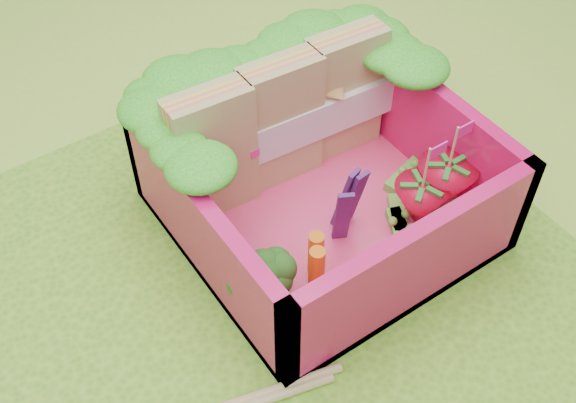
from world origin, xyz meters
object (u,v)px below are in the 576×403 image
(bento_box, at_px, (323,180))
(sandwich_stack, at_px, (282,122))
(strawberry_right, at_px, (444,187))
(broccoli, at_px, (264,274))
(strawberry_left, at_px, (419,205))

(bento_box, bearing_deg, sandwich_stack, 89.20)
(bento_box, xyz_separation_m, sandwich_stack, (0.00, 0.34, 0.10))
(sandwich_stack, height_order, strawberry_right, sandwich_stack)
(broccoli, xyz_separation_m, strawberry_right, (0.97, -0.04, -0.02))
(strawberry_left, relative_size, strawberry_right, 0.94)
(bento_box, bearing_deg, strawberry_left, -43.16)
(bento_box, height_order, broccoli, bento_box)
(sandwich_stack, bearing_deg, strawberry_left, -63.41)
(broccoli, distance_m, strawberry_left, 0.81)
(sandwich_stack, distance_m, strawberry_right, 0.81)
(broccoli, distance_m, strawberry_right, 0.97)
(strawberry_left, distance_m, strawberry_right, 0.16)
(bento_box, xyz_separation_m, strawberry_right, (0.49, -0.30, -0.08))
(broccoli, height_order, strawberry_right, strawberry_right)
(broccoli, bearing_deg, strawberry_right, -2.41)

